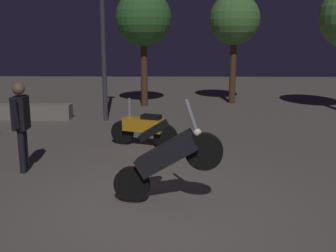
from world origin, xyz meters
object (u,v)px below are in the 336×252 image
motorcycle_black_foreground (167,157)px  streetlamp_near (102,2)px  person_rider_beside (21,119)px  motorcycle_orange_parked_left (144,128)px

motorcycle_black_foreground → streetlamp_near: (-1.97, 6.24, 2.72)m
motorcycle_black_foreground → streetlamp_near: size_ratio=0.30×
person_rider_beside → streetlamp_near: size_ratio=0.31×
motorcycle_orange_parked_left → person_rider_beside: person_rider_beside is taller
motorcycle_black_foreground → person_rider_beside: (-2.72, 1.48, 0.26)m
motorcycle_black_foreground → person_rider_beside: bearing=160.7°
streetlamp_near → motorcycle_black_foreground: bearing=-72.5°
motorcycle_black_foreground → motorcycle_orange_parked_left: bearing=109.5°
streetlamp_near → motorcycle_orange_parked_left: bearing=-64.9°
person_rider_beside → motorcycle_orange_parked_left: bearing=-140.7°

